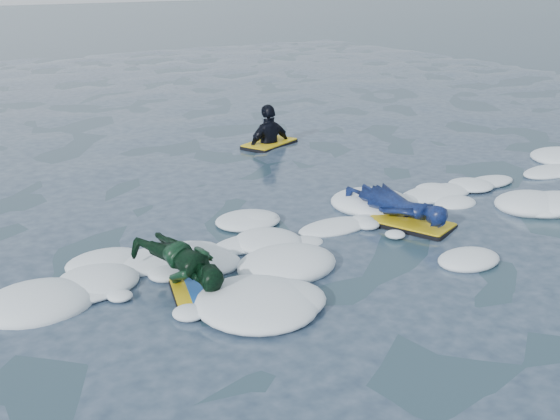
{
  "coord_description": "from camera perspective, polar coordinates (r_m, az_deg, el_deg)",
  "views": [
    {
      "loc": [
        -4.43,
        -5.14,
        3.12
      ],
      "look_at": [
        -0.1,
        1.6,
        0.34
      ],
      "focal_mm": 45.0,
      "sensor_mm": 36.0,
      "label": 1
    }
  ],
  "objects": [
    {
      "name": "prone_child_unit",
      "position": [
        7.24,
        -7.67,
        -4.42
      ],
      "size": [
        0.76,
        1.31,
        0.49
      ],
      "rotation": [
        0.0,
        0.0,
        1.28
      ],
      "color": "black",
      "rests_on": "ground"
    },
    {
      "name": "ground",
      "position": [
        7.47,
        7.32,
        -5.72
      ],
      "size": [
        120.0,
        120.0,
        0.0
      ],
      "primitive_type": "plane",
      "color": "#162135",
      "rests_on": "ground"
    },
    {
      "name": "prone_woman_unit",
      "position": [
        9.13,
        9.69,
        0.26
      ],
      "size": [
        0.91,
        1.64,
        0.41
      ],
      "rotation": [
        0.0,
        0.0,
        1.93
      ],
      "color": "black",
      "rests_on": "ground"
    },
    {
      "name": "waiting_rider_unit",
      "position": [
        12.96,
        -0.87,
        5.07
      ],
      "size": [
        1.23,
        0.98,
        1.62
      ],
      "rotation": [
        0.0,
        0.0,
        0.41
      ],
      "color": "black",
      "rests_on": "ground"
    },
    {
      "name": "foam_band",
      "position": [
        8.21,
        2.71,
        -3.2
      ],
      "size": [
        12.0,
        3.1,
        0.3
      ],
      "primitive_type": null,
      "color": "white",
      "rests_on": "ground"
    }
  ]
}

